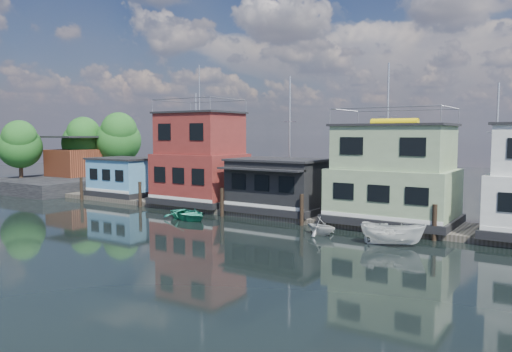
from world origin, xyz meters
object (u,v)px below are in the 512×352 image
Objects in this scene: dinghy_white at (321,226)px; motorboat at (393,234)px; dinghy_teal at (189,214)px; houseboat_blue at (125,177)px; houseboat_red at (200,160)px; houseboat_green at (393,176)px; houseboat_dark at (279,185)px.

motorboat reaches higher than dinghy_white.
dinghy_teal is at bearing 79.14° from motorboat.
houseboat_blue is 0.54× the size of houseboat_red.
dinghy_white is at bearing -19.73° from houseboat_red.
houseboat_green is 15.01m from dinghy_teal.
houseboat_dark is 9.07m from houseboat_green.
houseboat_dark reaches higher than motorboat.
houseboat_green is 6.54m from dinghy_white.
dinghy_white is at bearing 74.06° from motorboat.
houseboat_red is 15.38m from dinghy_white.
houseboat_red reaches higher than houseboat_green.
dinghy_teal is 15.54m from motorboat.
houseboat_green is 2.28× the size of motorboat.
houseboat_red reaches higher than dinghy_white.
dinghy_teal is (-13.67, -5.35, -3.14)m from houseboat_green.
dinghy_teal is at bearing -158.64° from houseboat_green.
motorboat is at bearing -16.36° from houseboat_red.
houseboat_red reaches higher than houseboat_blue.
houseboat_blue reaches higher than motorboat.
motorboat is (15.53, -0.19, 0.30)m from dinghy_teal.
houseboat_red reaches higher than houseboat_dark.
dinghy_teal is (-4.67, -5.33, -2.01)m from houseboat_dark.
houseboat_blue is at bearing 91.22° from dinghy_white.
dinghy_white is (-2.91, -5.05, -2.96)m from houseboat_green.
houseboat_red is 8.18m from houseboat_dark.
houseboat_green is at bearing -48.65° from dinghy_teal.
dinghy_white is 0.56× the size of dinghy_teal.
houseboat_red is 2.98× the size of dinghy_teal.
houseboat_dark reaches higher than dinghy_white.
houseboat_red is 1.41× the size of houseboat_green.
dinghy_teal is (-10.76, -0.29, -0.18)m from dinghy_white.
houseboat_green reaches higher than houseboat_dark.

